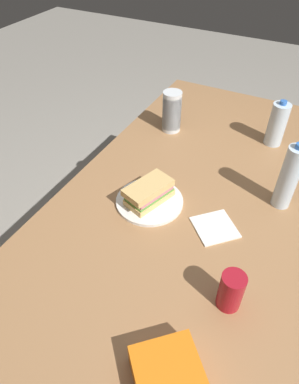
% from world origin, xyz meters
% --- Properties ---
extents(ground_plane, '(8.00, 8.00, 0.00)m').
position_xyz_m(ground_plane, '(0.00, 0.00, 0.00)').
color(ground_plane, gray).
extents(dining_table, '(1.74, 0.93, 0.72)m').
position_xyz_m(dining_table, '(0.00, 0.00, 0.64)').
color(dining_table, '#9E7047').
rests_on(dining_table, ground_plane).
extents(paper_plate, '(0.24, 0.24, 0.01)m').
position_xyz_m(paper_plate, '(0.11, -0.14, 0.73)').
color(paper_plate, white).
rests_on(paper_plate, dining_table).
extents(sandwich, '(0.20, 0.14, 0.08)m').
position_xyz_m(sandwich, '(0.11, -0.14, 0.77)').
color(sandwich, '#DBB26B').
rests_on(sandwich, paper_plate).
extents(soda_can_red, '(0.07, 0.07, 0.12)m').
position_xyz_m(soda_can_red, '(0.36, 0.23, 0.78)').
color(soda_can_red, maroon).
rests_on(soda_can_red, dining_table).
extents(water_bottle_tall, '(0.07, 0.07, 0.20)m').
position_xyz_m(water_bottle_tall, '(-0.47, 0.17, 0.82)').
color(water_bottle_tall, silver).
rests_on(water_bottle_tall, dining_table).
extents(plastic_cup_stack, '(0.08, 0.08, 0.18)m').
position_xyz_m(plastic_cup_stack, '(-0.37, -0.27, 0.81)').
color(plastic_cup_stack, silver).
rests_on(plastic_cup_stack, dining_table).
extents(water_bottle_spare, '(0.06, 0.06, 0.26)m').
position_xyz_m(water_bottle_spare, '(-0.10, 0.28, 0.84)').
color(water_bottle_spare, silver).
rests_on(water_bottle_spare, dining_table).
extents(paper_napkin, '(0.18, 0.18, 0.01)m').
position_xyz_m(paper_napkin, '(0.12, 0.11, 0.72)').
color(paper_napkin, white).
rests_on(paper_napkin, dining_table).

